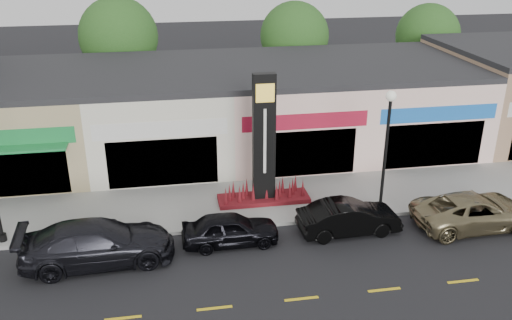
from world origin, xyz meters
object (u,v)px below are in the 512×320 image
object	(u,v)px
car_black_sedan	(230,229)
car_gold_suv	(474,211)
lamp_east_near	(387,140)
car_black_conv	(349,218)
pylon_sign	(264,158)
car_dark_sedan	(98,243)

from	to	relation	value
car_black_sedan	car_gold_suv	size ratio (longest dim) A/B	0.74
car_black_sedan	car_gold_suv	bearing A→B (deg)	-92.68
car_gold_suv	lamp_east_near	bearing A→B (deg)	59.14
lamp_east_near	car_black_conv	world-z (taller)	lamp_east_near
pylon_sign	lamp_east_near	bearing A→B (deg)	-18.75
car_black_sedan	car_gold_suv	xyz separation A→B (m)	(10.37, -0.36, 0.06)
lamp_east_near	pylon_sign	size ratio (longest dim) A/B	0.91
car_black_conv	car_dark_sedan	bearing A→B (deg)	90.47
car_black_conv	lamp_east_near	bearing A→B (deg)	-55.62
car_black_sedan	lamp_east_near	bearing A→B (deg)	-78.39
car_dark_sedan	lamp_east_near	bearing A→B (deg)	-84.19
lamp_east_near	car_black_sedan	size ratio (longest dim) A/B	1.41
lamp_east_near	pylon_sign	bearing A→B (deg)	161.25
lamp_east_near	car_black_sedan	xyz separation A→B (m)	(-6.95, -1.52, -2.81)
lamp_east_near	car_gold_suv	bearing A→B (deg)	-28.74
car_black_sedan	pylon_sign	bearing A→B (deg)	-31.96
lamp_east_near	pylon_sign	distance (m)	5.42
car_black_conv	car_gold_suv	distance (m)	5.43
pylon_sign	car_black_conv	xyz separation A→B (m)	(3.01, -3.18, -1.57)
car_black_sedan	car_gold_suv	world-z (taller)	car_gold_suv
car_black_sedan	car_black_conv	world-z (taller)	car_black_conv
car_dark_sedan	car_gold_suv	xyz separation A→B (m)	(15.47, 0.11, -0.10)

